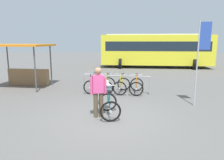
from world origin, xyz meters
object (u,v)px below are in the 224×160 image
at_px(racked_bike_orange, 136,86).
at_px(person_with_featured_bike, 98,90).
at_px(racked_bike_black, 93,84).
at_px(banner_flag, 202,47).
at_px(bus_distant, 156,49).
at_px(market_stall, 24,61).
at_px(featured_bicycle, 109,101).
at_px(racked_bike_yellow, 122,85).
at_px(racked_bike_lime, 107,85).

relative_size(racked_bike_orange, person_with_featured_bike, 0.68).
distance_m(racked_bike_black, banner_flag, 5.15).
relative_size(person_with_featured_bike, banner_flag, 0.51).
xyz_separation_m(racked_bike_black, bus_distant, (3.99, 10.26, 1.37)).
bearing_deg(market_stall, bus_distant, 49.58).
height_order(featured_bicycle, person_with_featured_bike, person_with_featured_bike).
bearing_deg(person_with_featured_bike, racked_bike_yellow, 80.37).
distance_m(racked_bike_yellow, person_with_featured_bike, 3.45).
bearing_deg(banner_flag, racked_bike_lime, 154.41).
relative_size(racked_bike_orange, market_stall, 0.35).
bearing_deg(bus_distant, banner_flag, -87.85).
bearing_deg(bus_distant, market_stall, -130.42).
distance_m(racked_bike_orange, featured_bicycle, 3.23).
distance_m(racked_bike_yellow, racked_bike_orange, 0.70).
xyz_separation_m(racked_bike_orange, banner_flag, (2.34, -1.71, 1.86)).
bearing_deg(racked_bike_orange, market_stall, 170.59).
bearing_deg(person_with_featured_bike, racked_bike_orange, 69.07).
relative_size(racked_bike_lime, market_stall, 0.35).
distance_m(racked_bike_yellow, banner_flag, 3.97).
xyz_separation_m(person_with_featured_bike, market_stall, (-4.83, 4.33, 0.49)).
relative_size(racked_bike_black, racked_bike_orange, 1.07).
xyz_separation_m(racked_bike_lime, featured_bicycle, (0.43, -3.16, 0.12)).
distance_m(racked_bike_black, racked_bike_lime, 0.70).
bearing_deg(racked_bike_lime, racked_bike_orange, -3.53).
distance_m(featured_bicycle, person_with_featured_bike, 0.58).
relative_size(person_with_featured_bike, market_stall, 0.52).
distance_m(racked_bike_orange, bus_distant, 10.64).
bearing_deg(racked_bike_black, person_with_featured_bike, -76.53).
height_order(bus_distant, market_stall, bus_distant).
bearing_deg(person_with_featured_bike, racked_bike_lime, 92.14).
relative_size(racked_bike_orange, bus_distant, 0.11).
bearing_deg(market_stall, racked_bike_yellow, -10.16).
bearing_deg(bus_distant, featured_bicycle, -101.97).
bearing_deg(featured_bicycle, racked_bike_yellow, 85.13).
bearing_deg(featured_bicycle, racked_bike_black, 109.45).
height_order(racked_bike_orange, featured_bicycle, featured_bicycle).
relative_size(racked_bike_yellow, banner_flag, 0.37).
distance_m(featured_bicycle, bus_distant, 13.82).
height_order(racked_bike_lime, market_stall, market_stall).
xyz_separation_m(racked_bike_yellow, market_stall, (-5.40, 0.97, 1.03)).
relative_size(racked_bike_yellow, bus_distant, 0.12).
relative_size(racked_bike_orange, featured_bicycle, 0.89).
bearing_deg(featured_bicycle, racked_bike_lime, 97.80).
height_order(racked_bike_lime, banner_flag, banner_flag).
bearing_deg(racked_bike_black, bus_distant, 68.76).
distance_m(racked_bike_orange, person_with_featured_bike, 3.60).
bearing_deg(racked_bike_black, racked_bike_orange, -3.53).
bearing_deg(featured_bicycle, bus_distant, 78.03).
distance_m(person_with_featured_bike, banner_flag, 4.17).
bearing_deg(person_with_featured_bike, banner_flag, 24.08).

